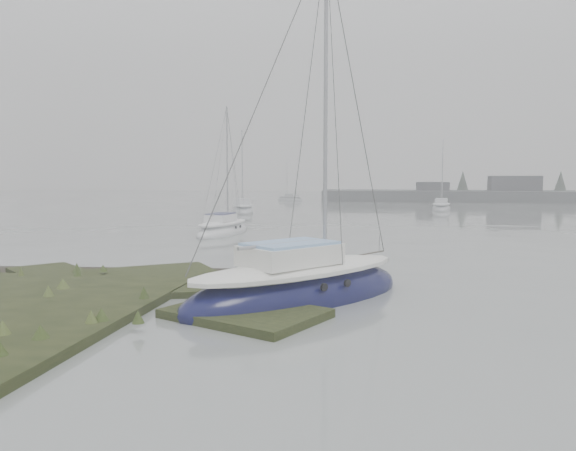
{
  "coord_description": "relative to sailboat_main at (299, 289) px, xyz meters",
  "views": [
    {
      "loc": [
        3.69,
        -13.3,
        3.4
      ],
      "look_at": [
        0.74,
        4.15,
        1.8
      ],
      "focal_mm": 35.0,
      "sensor_mm": 36.0,
      "label": 1
    }
  ],
  "objects": [
    {
      "name": "ground",
      "position": [
        -1.49,
        28.52,
        -0.32
      ],
      "size": [
        160.0,
        160.0,
        0.0
      ],
      "primitive_type": "plane",
      "color": "slate",
      "rests_on": "ground"
    },
    {
      "name": "far_shoreline",
      "position": [
        25.35,
        60.42,
        0.53
      ],
      "size": [
        60.0,
        8.0,
        4.15
      ],
      "color": "#4C4F51",
      "rests_on": "ground"
    },
    {
      "name": "sailboat_main",
      "position": [
        0.0,
        0.0,
        0.0
      ],
      "size": [
        6.63,
        7.23,
        10.45
      ],
      "rotation": [
        0.0,
        0.0,
        -0.7
      ],
      "color": "#0C0E34",
      "rests_on": "ground"
    },
    {
      "name": "sailboat_white",
      "position": [
        -6.83,
        16.18,
        -0.08
      ],
      "size": [
        2.66,
        5.83,
        7.92
      ],
      "rotation": [
        0.0,
        0.0,
        -0.15
      ],
      "color": "silver",
      "rests_on": "ground"
    },
    {
      "name": "sailboat_far_a",
      "position": [
        -10.27,
        34.48,
        -0.07
      ],
      "size": [
        3.41,
        6.08,
        8.16
      ],
      "rotation": [
        0.0,
        0.0,
        0.28
      ],
      "color": "#B7BDC2",
      "rests_on": "ground"
    },
    {
      "name": "sailboat_far_b",
      "position": [
        7.81,
        41.02,
        -0.09
      ],
      "size": [
        2.46,
        5.43,
        7.39
      ],
      "rotation": [
        0.0,
        0.0,
        -0.15
      ],
      "color": "#A6A9AF",
      "rests_on": "ground"
    },
    {
      "name": "sailboat_far_c",
      "position": [
        -9.98,
        59.11,
        -0.13
      ],
      "size": [
        4.39,
        3.62,
        6.12
      ],
      "rotation": [
        0.0,
        0.0,
        0.97
      ],
      "color": "#B7BEC2",
      "rests_on": "ground"
    }
  ]
}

